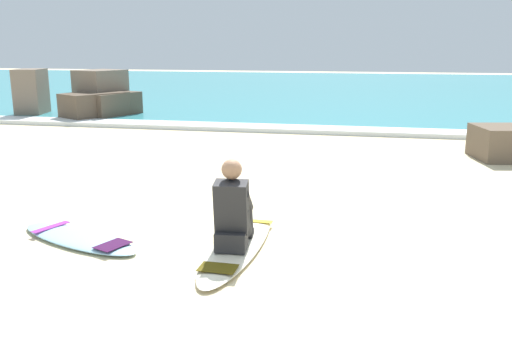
% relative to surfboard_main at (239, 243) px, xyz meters
% --- Properties ---
extents(ground_plane, '(80.00, 80.00, 0.00)m').
position_rel_surfboard_main_xyz_m(ground_plane, '(-0.12, 0.34, -0.04)').
color(ground_plane, beige).
extents(sea, '(80.00, 28.00, 0.10)m').
position_rel_surfboard_main_xyz_m(sea, '(-0.12, 21.89, 0.01)').
color(sea, teal).
rests_on(sea, ground).
extents(breaking_foam, '(80.00, 0.90, 0.11)m').
position_rel_surfboard_main_xyz_m(breaking_foam, '(-0.12, 8.19, 0.02)').
color(breaking_foam, white).
rests_on(breaking_foam, ground).
extents(surfboard_main, '(0.57, 2.44, 0.08)m').
position_rel_surfboard_main_xyz_m(surfboard_main, '(0.00, 0.00, 0.00)').
color(surfboard_main, '#EFE5C6').
rests_on(surfboard_main, ground).
extents(surfer_seated, '(0.40, 0.73, 0.95)m').
position_rel_surfboard_main_xyz_m(surfer_seated, '(-0.02, -0.18, 0.40)').
color(surfer_seated, '#232326').
rests_on(surfer_seated, surfboard_main).
extents(surfboard_spare_near, '(1.82, 1.13, 0.08)m').
position_rel_surfboard_main_xyz_m(surfboard_spare_near, '(-1.80, -0.21, 0.00)').
color(surfboard_spare_near, '#9ED1E5').
rests_on(surfboard_spare_near, ground).
extents(rock_outcrop_distant, '(3.75, 2.76, 1.44)m').
position_rel_surfboard_main_xyz_m(rock_outcrop_distant, '(-7.05, 9.67, 0.50)').
color(rock_outcrop_distant, brown).
rests_on(rock_outcrop_distant, ground).
extents(shoreline_rock, '(1.11, 1.25, 0.63)m').
position_rel_surfboard_main_xyz_m(shoreline_rock, '(3.82, 5.59, 0.28)').
color(shoreline_rock, brown).
rests_on(shoreline_rock, ground).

